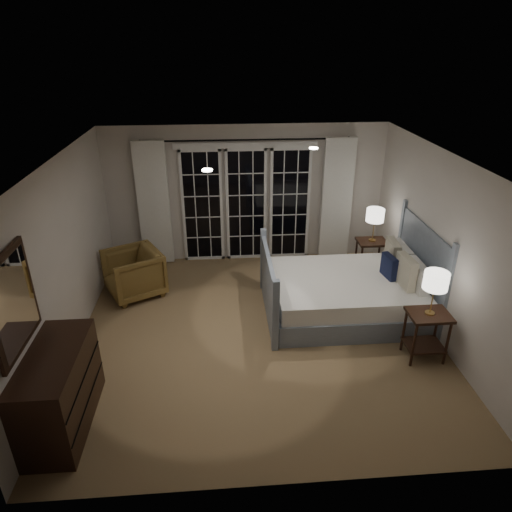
{
  "coord_description": "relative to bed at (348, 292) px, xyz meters",
  "views": [
    {
      "loc": [
        -0.46,
        -5.42,
        3.83
      ],
      "look_at": [
        0.01,
        0.33,
        1.05
      ],
      "focal_mm": 32.0,
      "sensor_mm": 36.0,
      "label": 1
    }
  ],
  "objects": [
    {
      "name": "floor",
      "position": [
        -1.41,
        -0.43,
        -0.34
      ],
      "size": [
        5.0,
        5.0,
        0.0
      ],
      "primitive_type": "plane",
      "color": "olive",
      "rests_on": "ground"
    },
    {
      "name": "ceiling",
      "position": [
        -1.41,
        -0.43,
        2.16
      ],
      "size": [
        5.0,
        5.0,
        0.0
      ],
      "primitive_type": "plane",
      "rotation": [
        3.14,
        0.0,
        0.0
      ],
      "color": "white",
      "rests_on": "wall_back"
    },
    {
      "name": "wall_left",
      "position": [
        -3.91,
        -0.43,
        0.91
      ],
      "size": [
        0.02,
        5.0,
        2.5
      ],
      "primitive_type": "cube",
      "color": "beige",
      "rests_on": "floor"
    },
    {
      "name": "wall_right",
      "position": [
        1.09,
        -0.43,
        0.91
      ],
      "size": [
        0.02,
        5.0,
        2.5
      ],
      "primitive_type": "cube",
      "color": "beige",
      "rests_on": "floor"
    },
    {
      "name": "wall_back",
      "position": [
        -1.41,
        2.07,
        0.91
      ],
      "size": [
        5.0,
        0.02,
        2.5
      ],
      "primitive_type": "cube",
      "color": "beige",
      "rests_on": "floor"
    },
    {
      "name": "wall_front",
      "position": [
        -1.41,
        -2.93,
        0.91
      ],
      "size": [
        5.0,
        0.02,
        2.5
      ],
      "primitive_type": "cube",
      "color": "beige",
      "rests_on": "floor"
    },
    {
      "name": "french_doors",
      "position": [
        -1.41,
        2.03,
        0.75
      ],
      "size": [
        2.5,
        0.04,
        2.2
      ],
      "color": "black",
      "rests_on": "wall_back"
    },
    {
      "name": "curtain_rod",
      "position": [
        -1.41,
        1.97,
        1.91
      ],
      "size": [
        3.5,
        0.03,
        0.03
      ],
      "primitive_type": "cylinder",
      "rotation": [
        0.0,
        1.57,
        0.0
      ],
      "color": "black",
      "rests_on": "wall_back"
    },
    {
      "name": "curtain_left",
      "position": [
        -3.06,
        1.95,
        0.81
      ],
      "size": [
        0.55,
        0.1,
        2.25
      ],
      "primitive_type": "cube",
      "color": "white",
      "rests_on": "curtain_rod"
    },
    {
      "name": "curtain_right",
      "position": [
        0.24,
        1.95,
        0.81
      ],
      "size": [
        0.55,
        0.1,
        2.25
      ],
      "primitive_type": "cube",
      "color": "white",
      "rests_on": "curtain_rod"
    },
    {
      "name": "downlight_a",
      "position": [
        -0.61,
        0.17,
        2.15
      ],
      "size": [
        0.12,
        0.12,
        0.01
      ],
      "primitive_type": "cylinder",
      "color": "white",
      "rests_on": "ceiling"
    },
    {
      "name": "downlight_b",
      "position": [
        -2.01,
        -0.83,
        2.15
      ],
      "size": [
        0.12,
        0.12,
        0.01
      ],
      "primitive_type": "cylinder",
      "color": "white",
      "rests_on": "ceiling"
    },
    {
      "name": "bed",
      "position": [
        0.0,
        0.0,
        0.0
      ],
      "size": [
        2.36,
        1.7,
        1.38
      ],
      "color": "gray",
      "rests_on": "floor"
    },
    {
      "name": "nightstand_left",
      "position": [
        0.71,
        -1.17,
        0.1
      ],
      "size": [
        0.52,
        0.42,
        0.68
      ],
      "color": "black",
      "rests_on": "floor"
    },
    {
      "name": "nightstand_right",
      "position": [
        0.72,
        1.18,
        0.08
      ],
      "size": [
        0.5,
        0.4,
        0.65
      ],
      "color": "black",
      "rests_on": "floor"
    },
    {
      "name": "lamp_left",
      "position": [
        0.71,
        -1.17,
        0.8
      ],
      "size": [
        0.3,
        0.3,
        0.59
      ],
      "color": "tan",
      "rests_on": "nightstand_left"
    },
    {
      "name": "lamp_right",
      "position": [
        0.72,
        1.18,
        0.77
      ],
      "size": [
        0.3,
        0.3,
        0.58
      ],
      "color": "tan",
      "rests_on": "nightstand_right"
    },
    {
      "name": "armchair",
      "position": [
        -3.32,
        0.8,
        0.04
      ],
      "size": [
        1.13,
        1.12,
        0.77
      ],
      "primitive_type": "imported",
      "rotation": [
        0.0,
        0.0,
        -1.09
      ],
      "color": "brown",
      "rests_on": "floor"
    },
    {
      "name": "dresser",
      "position": [
        -3.64,
        -1.98,
        0.12
      ],
      "size": [
        0.55,
        1.3,
        0.92
      ],
      "color": "black",
      "rests_on": "floor"
    },
    {
      "name": "mirror",
      "position": [
        -3.88,
        -1.98,
        1.21
      ],
      "size": [
        0.05,
        0.85,
        1.0
      ],
      "color": "black",
      "rests_on": "wall_left"
    }
  ]
}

